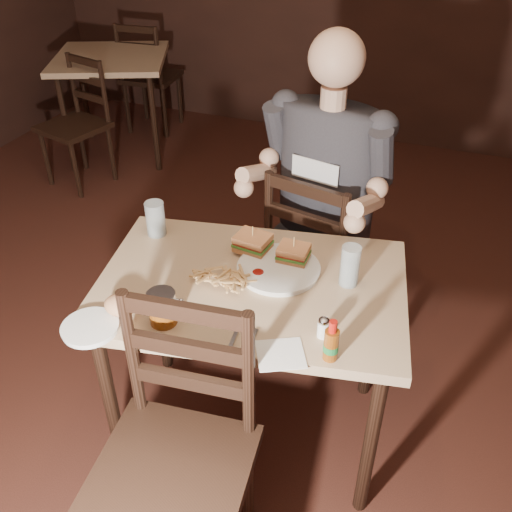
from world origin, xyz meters
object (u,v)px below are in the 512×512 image
(bg_chair_far, at_px, (151,76))
(glass_left, at_px, (155,219))
(hot_sauce, at_px, (332,340))
(side_plate, at_px, (90,328))
(chair_near, at_px, (171,474))
(main_table, at_px, (251,304))
(diner, at_px, (324,159))
(glass_right, at_px, (350,266))
(bg_table, at_px, (111,68))
(chair_far, at_px, (322,256))
(syrup_dispenser, at_px, (162,308))
(dinner_plate, at_px, (278,270))
(bg_chair_near, at_px, (73,126))

(bg_chair_far, bearing_deg, glass_left, 115.71)
(hot_sauce, relative_size, side_plate, 0.82)
(chair_near, xyz_separation_m, bg_chair_far, (-1.94, 3.32, -0.04))
(side_plate, bearing_deg, chair_near, -29.47)
(glass_left, relative_size, side_plate, 0.79)
(main_table, bearing_deg, diner, 82.55)
(bg_chair_far, bearing_deg, main_table, 121.06)
(main_table, xyz_separation_m, diner, (0.08, 0.62, 0.30))
(main_table, height_order, glass_right, glass_right)
(bg_table, distance_m, chair_far, 2.55)
(chair_near, relative_size, syrup_dispenser, 8.50)
(dinner_plate, distance_m, syrup_dispenser, 0.46)
(hot_sauce, bearing_deg, diner, 107.12)
(bg_chair_near, xyz_separation_m, glass_left, (1.50, -1.45, 0.40))
(glass_left, bearing_deg, bg_chair_near, 136.00)
(dinner_plate, xyz_separation_m, syrup_dispenser, (-0.25, -0.38, 0.05))
(main_table, relative_size, bg_chair_far, 1.29)
(bg_chair_near, bearing_deg, bg_chair_far, 105.07)
(chair_far, distance_m, bg_chair_far, 2.90)
(diner, xyz_separation_m, dinner_plate, (-0.01, -0.52, -0.20))
(main_table, distance_m, bg_chair_near, 2.55)
(bg_table, bearing_deg, hot_sauce, -46.31)
(bg_chair_near, bearing_deg, side_plate, -36.85)
(bg_chair_far, xyz_separation_m, glass_left, (1.50, -2.55, 0.38))
(bg_chair_far, bearing_deg, chair_near, 115.53)
(diner, distance_m, glass_right, 0.57)
(glass_right, bearing_deg, bg_table, 138.04)
(main_table, bearing_deg, chair_near, -91.71)
(dinner_plate, relative_size, side_plate, 1.65)
(chair_near, xyz_separation_m, syrup_dispenser, (-0.17, 0.32, 0.34))
(hot_sauce, bearing_deg, glass_left, 152.79)
(bg_table, xyz_separation_m, chair_far, (2.05, -1.49, -0.21))
(chair_near, bearing_deg, dinner_plate, 76.56)
(hot_sauce, bearing_deg, dinner_plate, 128.84)
(main_table, bearing_deg, side_plate, -133.41)
(glass_right, bearing_deg, hot_sauce, -84.90)
(chair_far, bearing_deg, main_table, 94.17)
(glass_right, height_order, syrup_dispenser, glass_right)
(bg_chair_far, relative_size, glass_right, 6.05)
(glass_right, bearing_deg, diner, 115.19)
(bg_table, bearing_deg, bg_chair_far, 90.00)
(bg_chair_far, relative_size, glass_left, 6.60)
(diner, height_order, glass_right, diner)
(chair_far, xyz_separation_m, syrup_dispenser, (-0.28, -0.95, 0.36))
(chair_near, relative_size, glass_left, 7.15)
(chair_near, xyz_separation_m, side_plate, (-0.36, 0.20, 0.28))
(chair_far, height_order, diner, diner)
(chair_near, distance_m, bg_chair_far, 3.84)
(bg_table, relative_size, glass_left, 7.64)
(dinner_plate, bearing_deg, bg_chair_far, 127.76)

